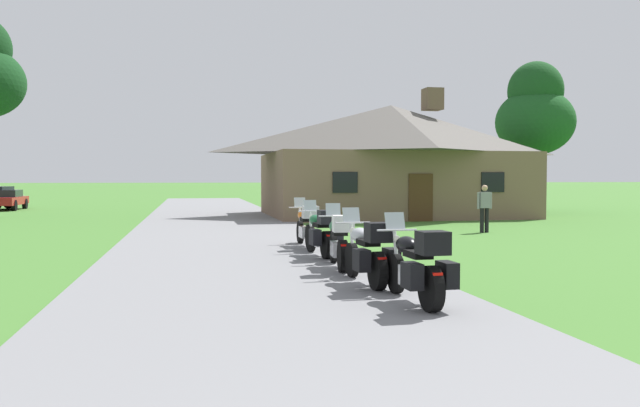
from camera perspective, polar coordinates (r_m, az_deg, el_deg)
The scene contains 11 objects.
ground_plane at distance 21.24m, azimuth -8.39°, elevation -2.88°, with size 500.00×500.00×0.00m, color #42752D.
asphalt_driveway at distance 19.25m, azimuth -8.07°, elevation -3.32°, with size 6.40×80.00×0.06m, color slate.
motorcycle_black_nearest_to_camera at distance 9.36m, azimuth 8.82°, elevation -5.70°, with size 0.73×2.08×1.30m.
motorcycle_silver_second_in_row at distance 10.94m, azimuth 4.37°, elevation -4.52°, with size 0.76×2.08×1.30m.
motorcycle_green_third_in_row at distance 13.00m, azimuth 1.70°, elevation -3.39°, with size 0.68×2.08×1.30m.
motorcycle_green_fourth_in_row at distance 14.95m, azimuth 0.10°, elevation -2.69°, with size 0.80×2.08×1.30m.
motorcycle_orange_farthest_in_row at distance 17.11m, azimuth -1.27°, elevation -2.02°, with size 0.66×2.08×1.30m.
stone_lodge at distance 32.23m, azimuth 6.39°, elevation 3.99°, with size 12.93×8.97×6.46m.
bystander_gray_shirt_near_lodge at distance 22.90m, azimuth 14.55°, elevation -0.22°, with size 0.55×0.22×1.67m.
tree_right_of_lodge at distance 39.07m, azimuth 18.75°, elevation 7.69°, with size 4.49×4.49×8.63m.
parked_red_sedan_far_left at distance 42.39m, azimuth -26.46°, elevation 0.35°, with size 1.97×4.23×1.20m.
Camera 1 is at (-1.14, -1.12, 1.91)m, focal length 35.66 mm.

